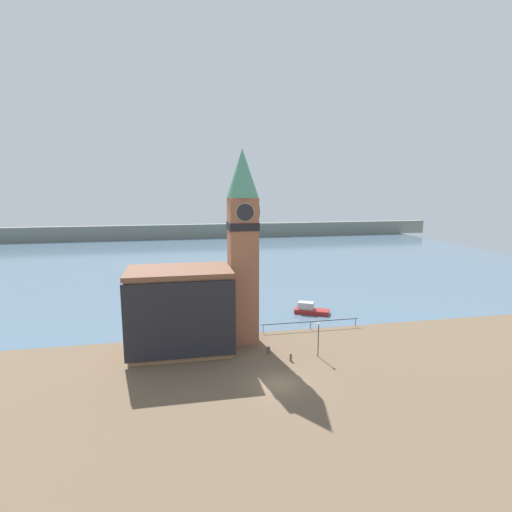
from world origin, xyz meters
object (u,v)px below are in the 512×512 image
at_px(mooring_bollard_near, 269,350).
at_px(boat_near, 310,309).
at_px(mooring_bollard_far, 291,357).
at_px(pier_building, 180,310).
at_px(lamp_post, 318,333).
at_px(clock_tower, 243,242).

bearing_deg(mooring_bollard_near, boat_near, 54.46).
height_order(mooring_bollard_near, mooring_bollard_far, mooring_bollard_near).
bearing_deg(boat_near, mooring_bollard_near, -98.23).
bearing_deg(pier_building, mooring_bollard_near, -16.66).
bearing_deg(lamp_post, clock_tower, 139.61).
relative_size(pier_building, mooring_bollard_near, 13.35).
distance_m(pier_building, boat_near, 21.68).
height_order(clock_tower, boat_near, clock_tower).
height_order(pier_building, boat_near, pier_building).
bearing_deg(pier_building, clock_tower, 11.62).
bearing_deg(clock_tower, mooring_bollard_near, -63.98).
xyz_separation_m(boat_near, lamp_post, (-4.14, -14.72, 2.12)).
bearing_deg(pier_building, boat_near, 28.30).
distance_m(pier_building, mooring_bollard_near, 10.79).
xyz_separation_m(mooring_bollard_near, lamp_post, (5.10, -1.79, 2.24)).
height_order(pier_building, mooring_bollard_near, pier_building).
bearing_deg(boat_near, pier_building, -124.39).
distance_m(pier_building, lamp_post, 15.45).
distance_m(mooring_bollard_far, lamp_post, 3.96).
distance_m(mooring_bollard_near, mooring_bollard_far, 2.94).
relative_size(pier_building, mooring_bollard_far, 14.17).
distance_m(boat_near, lamp_post, 15.44).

